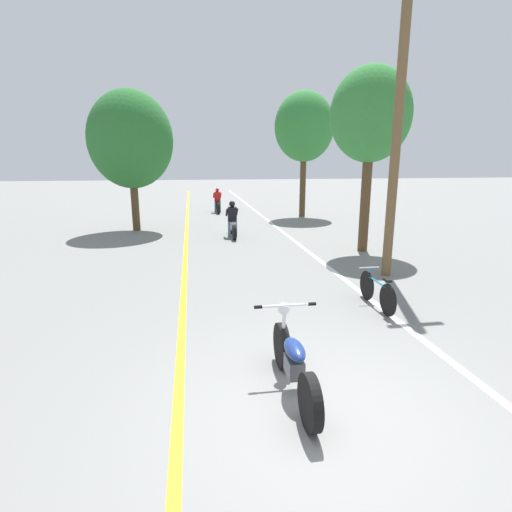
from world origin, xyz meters
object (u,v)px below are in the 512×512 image
roadside_tree_right_near (371,116)px  motorcycle_foreground (294,363)px  roadside_tree_left (131,140)px  utility_pole (397,125)px  bicycle_parked (377,291)px  motorcycle_rider_lead (232,223)px  motorcycle_rider_far (218,203)px  roadside_tree_right_far (304,127)px

roadside_tree_right_near → motorcycle_foreground: size_ratio=2.78×
roadside_tree_right_near → roadside_tree_left: size_ratio=1.01×
utility_pole → bicycle_parked: size_ratio=4.64×
utility_pole → bicycle_parked: bearing=-121.1°
utility_pole → bicycle_parked: (-1.33, -2.20, -3.47)m
motorcycle_foreground → utility_pole: bearing=52.4°
roadside_tree_right_near → motorcycle_rider_lead: 6.44m
motorcycle_foreground → bicycle_parked: size_ratio=1.31×
roadside_tree_left → utility_pole: bearing=-47.9°
utility_pole → roadside_tree_left: utility_pole is taller
motorcycle_foreground → motorcycle_rider_lead: size_ratio=1.03×
bicycle_parked → motorcycle_rider_far: bearing=97.8°
roadside_tree_right_near → roadside_tree_right_far: roadside_tree_right_far is taller
motorcycle_foreground → motorcycle_rider_lead: motorcycle_rider_lead is taller
roadside_tree_right_far → motorcycle_rider_lead: roadside_tree_right_far is taller
utility_pole → bicycle_parked: utility_pole is taller
roadside_tree_left → bicycle_parked: roadside_tree_left is taller
roadside_tree_right_near → motorcycle_foreground: 9.84m
utility_pole → bicycle_parked: 4.31m
roadside_tree_right_far → bicycle_parked: size_ratio=4.04×
roadside_tree_left → bicycle_parked: bearing=-59.6°
motorcycle_rider_lead → bicycle_parked: bearing=-75.6°
bicycle_parked → roadside_tree_left: bearing=120.4°
motorcycle_rider_lead → bicycle_parked: (2.14, -8.35, -0.19)m
roadside_tree_right_near → roadside_tree_right_far: size_ratio=0.91×
roadside_tree_right_near → roadside_tree_left: bearing=146.6°
motorcycle_foreground → roadside_tree_right_far: bearing=74.0°
motorcycle_rider_far → bicycle_parked: motorcycle_rider_far is taller
roadside_tree_right_near → bicycle_parked: (-1.94, -5.11, -3.98)m
roadside_tree_right_far → roadside_tree_left: (-8.34, -3.27, -0.86)m
roadside_tree_right_far → motorcycle_rider_lead: (-4.36, -5.36, -4.11)m
motorcycle_foreground → motorcycle_rider_lead: (0.34, 11.11, 0.12)m
motorcycle_foreground → bicycle_parked: (2.48, 2.76, -0.07)m
motorcycle_rider_far → utility_pole: bearing=-75.7°
roadside_tree_left → motorcycle_foreground: size_ratio=2.76×
roadside_tree_right_near → bicycle_parked: bearing=-110.8°
roadside_tree_right_near → roadside_tree_left: roadside_tree_right_near is taller
roadside_tree_right_near → motorcycle_rider_lead: (-4.08, 3.24, -3.79)m
roadside_tree_right_far → motorcycle_rider_far: roadside_tree_right_far is taller
roadside_tree_right_far → bicycle_parked: roadside_tree_right_far is taller
motorcycle_foreground → motorcycle_rider_far: size_ratio=1.00×
motorcycle_foreground → motorcycle_rider_far: bearing=89.2°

